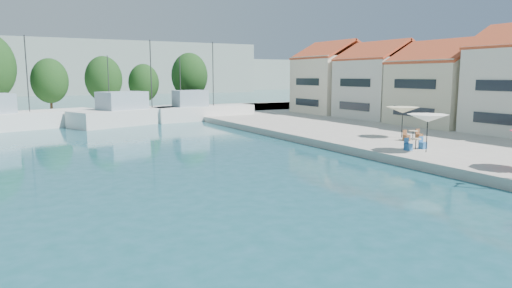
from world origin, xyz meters
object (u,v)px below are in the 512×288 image
trawler_02 (8,120)px  trawler_04 (202,112)px  trawler_03 (138,115)px  umbrella_cream (403,110)px  umbrella_white (428,118)px

trawler_02 → trawler_04: 21.68m
trawler_03 → umbrella_cream: size_ratio=6.40×
trawler_02 → umbrella_white: trawler_02 is taller
trawler_02 → trawler_03: 13.47m
trawler_04 → umbrella_white: size_ratio=4.96×
trawler_04 → umbrella_cream: size_ratio=4.97×
trawler_03 → trawler_04: bearing=-19.7°
trawler_04 → trawler_03: bearing=177.2°
trawler_02 → umbrella_cream: 39.10m
trawler_03 → trawler_02: bearing=158.0°
trawler_04 → umbrella_cream: bearing=-81.4°
trawler_04 → trawler_02: bearing=175.8°
trawler_02 → umbrella_cream: bearing=-61.0°
trawler_04 → umbrella_white: trawler_04 is taller
trawler_02 → umbrella_cream: trawler_02 is taller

